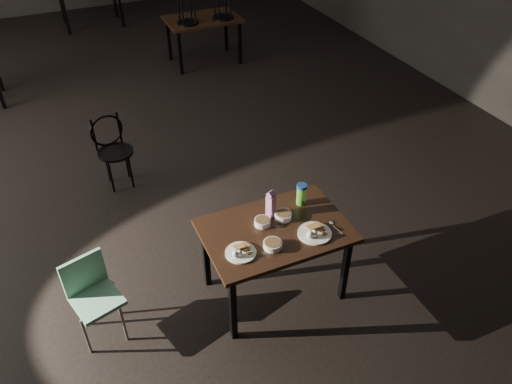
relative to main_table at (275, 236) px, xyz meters
name	(u,v)px	position (x,y,z in m)	size (l,w,h in m)	color
main_table	(275,236)	(0.00, 0.00, 0.00)	(1.20, 0.80, 0.75)	black
plate_left	(241,252)	(-0.38, -0.15, 0.10)	(0.24, 0.24, 0.08)	white
plate_right	(315,232)	(0.26, -0.19, 0.10)	(0.28, 0.28, 0.09)	white
bowl_near	(262,222)	(-0.08, 0.09, 0.11)	(0.13, 0.13, 0.05)	white
bowl_far	(283,215)	(0.11, 0.09, 0.11)	(0.14, 0.14, 0.06)	white
bowl_big	(273,245)	(-0.12, -0.19, 0.11)	(0.15, 0.15, 0.05)	white
juice_carton	(271,204)	(0.04, 0.17, 0.20)	(0.09, 0.09, 0.26)	#8F1A73
water_bottle	(301,194)	(0.34, 0.21, 0.18)	(0.12, 0.12, 0.20)	#62C83A
spoon	(333,224)	(0.46, -0.14, 0.08)	(0.05, 0.19, 0.01)	silver
bentwood_chair	(112,146)	(-0.94, 2.25, -0.18)	(0.42, 0.41, 0.83)	black
school_chair	(92,292)	(-1.51, 0.21, -0.21)	(0.44, 0.44, 0.76)	#79BD99
bg_table_right	(203,19)	(1.14, 5.09, 0.08)	(1.20, 0.80, 1.48)	black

